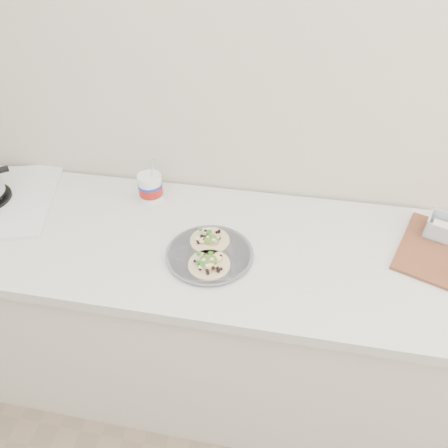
# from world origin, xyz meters

# --- Properties ---
(counter) EXTENTS (2.44, 0.66, 0.90)m
(counter) POSITION_xyz_m (0.00, 1.43, 0.45)
(counter) COLOR white
(counter) RESTS_ON ground
(taco_plate) EXTENTS (0.29, 0.29, 0.04)m
(taco_plate) POSITION_xyz_m (0.06, 1.34, 0.92)
(taco_plate) COLOR slate
(taco_plate) RESTS_ON counter
(tub) EXTENTS (0.09, 0.09, 0.21)m
(tub) POSITION_xyz_m (-0.23, 1.61, 0.97)
(tub) COLOR white
(tub) RESTS_ON counter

